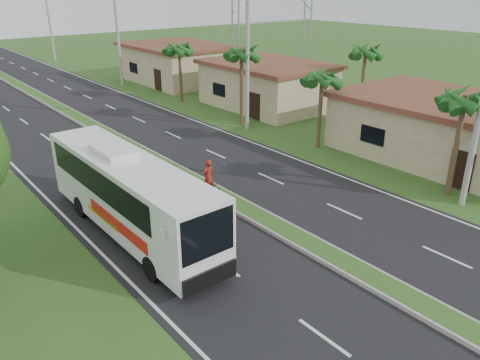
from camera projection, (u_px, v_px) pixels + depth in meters
ground at (393, 292)px, 15.91m from camera, size 180.00×180.00×0.00m
road_asphalt at (126, 145)px, 30.22m from camera, size 14.00×160.00×0.02m
median_strip at (126, 144)px, 30.18m from camera, size 1.20×160.00×0.18m
lane_edge_left at (17, 169)px, 26.34m from camera, size 0.12×160.00×0.01m
lane_edge_right at (211, 127)px, 34.10m from camera, size 0.12×160.00×0.01m
shop_near at (448, 128)px, 27.61m from camera, size 8.60×12.60×3.52m
shop_mid at (267, 84)px, 39.03m from camera, size 7.60×10.60×3.67m
shop_far at (178, 63)px, 49.02m from camera, size 8.60×11.60×3.82m
palm_verge_a at (465, 100)px, 21.41m from camera, size 2.40×2.40×5.45m
palm_verge_b at (322, 79)px, 28.23m from camera, size 2.40×2.40×5.05m
palm_verge_c at (242, 54)px, 32.60m from camera, size 2.40×2.40×5.85m
palm_verge_d at (179, 48)px, 39.55m from camera, size 2.40×2.40×5.25m
palm_behind_shop at (366, 52)px, 34.85m from camera, size 2.40×2.40×5.65m
utility_pole_b at (247, 38)px, 31.25m from camera, size 3.20×0.28×12.00m
utility_pole_c at (117, 27)px, 45.81m from camera, size 1.60×0.28×11.00m
utility_pole_d at (49, 18)px, 60.22m from camera, size 1.60×0.28×10.50m
billboard_lattice at (274, 13)px, 47.45m from camera, size 10.18×1.18×12.07m
coach_bus_main at (129, 191)px, 18.92m from camera, size 2.40×10.94×3.53m
motorcyclist at (209, 188)px, 21.98m from camera, size 1.66×0.65×2.22m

